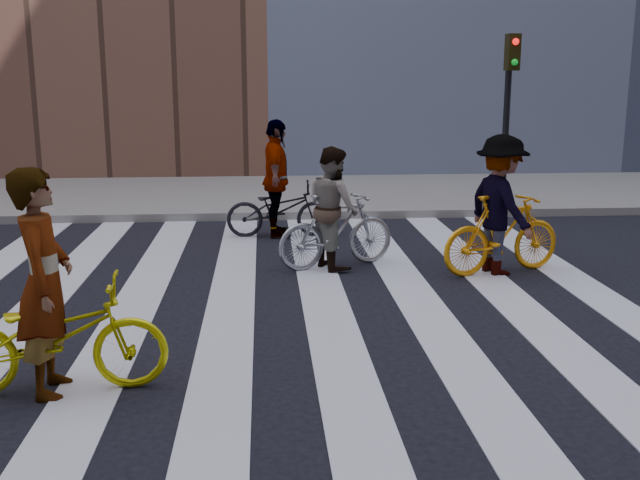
{
  "coord_description": "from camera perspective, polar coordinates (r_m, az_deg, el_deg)",
  "views": [
    {
      "loc": [
        -0.15,
        -8.41,
        2.62
      ],
      "look_at": [
        0.52,
        0.3,
        0.67
      ],
      "focal_mm": 42.0,
      "sensor_mm": 36.0,
      "label": 1
    }
  ],
  "objects": [
    {
      "name": "rider_rear",
      "position": [
        12.15,
        -3.35,
        4.67
      ],
      "size": [
        0.49,
        1.13,
        1.91
      ],
      "primitive_type": "imported",
      "rotation": [
        0.0,
        0.0,
        1.55
      ],
      "color": "slate",
      "rests_on": "ground"
    },
    {
      "name": "rider_mid",
      "position": [
        10.2,
        1.0,
        2.48
      ],
      "size": [
        0.88,
        0.98,
        1.67
      ],
      "primitive_type": "imported",
      "rotation": [
        0.0,
        0.0,
        1.94
      ],
      "color": "slate",
      "rests_on": "ground"
    },
    {
      "name": "rider_right",
      "position": [
        10.15,
        13.57,
        2.59
      ],
      "size": [
        1.01,
        1.35,
        1.85
      ],
      "primitive_type": "imported",
      "rotation": [
        0.0,
        0.0,
        1.87
      ],
      "color": "slate",
      "rests_on": "ground"
    },
    {
      "name": "bike_dark_rear",
      "position": [
        12.23,
        -3.08,
        2.34
      ],
      "size": [
        1.75,
        0.64,
        0.91
      ],
      "primitive_type": "imported",
      "rotation": [
        0.0,
        0.0,
        1.55
      ],
      "color": "black",
      "rests_on": "ground"
    },
    {
      "name": "traffic_signal",
      "position": [
        14.47,
        14.21,
        10.84
      ],
      "size": [
        0.22,
        0.42,
        3.33
      ],
      "color": "black",
      "rests_on": "ground"
    },
    {
      "name": "bike_yellow_left",
      "position": [
        6.64,
        -19.56,
        -6.96
      ],
      "size": [
        1.89,
        0.79,
        0.97
      ],
      "primitive_type": "imported",
      "rotation": [
        0.0,
        0.0,
        1.65
      ],
      "color": "#D4CE0B",
      "rests_on": "ground"
    },
    {
      "name": "zebra_crosswalk",
      "position": [
        8.81,
        -3.21,
        -4.72
      ],
      "size": [
        8.25,
        10.0,
        0.01
      ],
      "color": "silver",
      "rests_on": "ground"
    },
    {
      "name": "rider_left",
      "position": [
        6.52,
        -20.28,
        -3.08
      ],
      "size": [
        0.51,
        0.73,
        1.9
      ],
      "primitive_type": "imported",
      "rotation": [
        0.0,
        0.0,
        1.65
      ],
      "color": "slate",
      "rests_on": "ground"
    },
    {
      "name": "bike_yellow_right",
      "position": [
        10.23,
        13.73,
        0.44
      ],
      "size": [
        1.85,
        1.01,
        1.07
      ],
      "primitive_type": "imported",
      "rotation": [
        0.0,
        0.0,
        1.87
      ],
      "color": "orange",
      "rests_on": "ground"
    },
    {
      "name": "bike_silver_mid",
      "position": [
        10.26,
        1.27,
        0.74
      ],
      "size": [
        1.79,
        1.07,
        1.04
      ],
      "primitive_type": "imported",
      "rotation": [
        0.0,
        0.0,
        1.94
      ],
      "color": "#999DA2",
      "rests_on": "ground"
    },
    {
      "name": "ground",
      "position": [
        8.81,
        -3.21,
        -4.75
      ],
      "size": [
        100.0,
        100.0,
        0.0
      ],
      "primitive_type": "plane",
      "color": "black",
      "rests_on": "ground"
    },
    {
      "name": "sidewalk_far",
      "position": [
        16.12,
        -3.79,
        3.45
      ],
      "size": [
        100.0,
        5.0,
        0.15
      ],
      "primitive_type": "cube",
      "color": "gray",
      "rests_on": "ground"
    }
  ]
}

